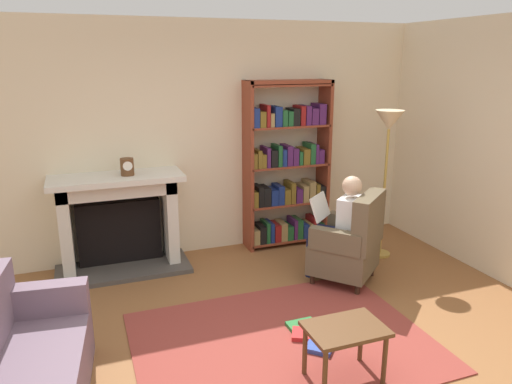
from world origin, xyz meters
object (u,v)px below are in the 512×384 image
Objects in this scene: mantel_clock at (127,167)px; bookshelf at (287,169)px; armchair_reading at (350,243)px; side_table at (345,335)px; floor_lamp at (388,134)px; fireplace at (119,219)px; seated_reader at (340,224)px.

mantel_clock is 1.92m from bookshelf.
armchair_reading reaches higher than side_table.
armchair_reading is (2.09, -1.10, -0.74)m from mantel_clock.
armchair_reading is 1.35m from floor_lamp.
bookshelf is at bearing 0.98° from fireplace.
bookshelf is 2.80m from side_table.
bookshelf reaches higher than floor_lamp.
armchair_reading is 0.23m from seated_reader.
fireplace is 2.06m from bookshelf.
floor_lamp reaches higher than mantel_clock.
fireplace is at bearing -68.49° from seated_reader.
mantel_clock reaches higher than seated_reader.
fireplace is 0.70× the size of bookshelf.
fireplace is 2.51m from armchair_reading.
seated_reader is (0.11, -1.14, -0.35)m from bookshelf.
side_table is (1.20, -2.50, -0.80)m from mantel_clock.
mantel_clock is at bearing -67.60° from seated_reader.
bookshelf is at bearing 75.10° from side_table.
fireplace reaches higher than armchair_reading.
mantel_clock is at bearing -68.68° from armchair_reading.
seated_reader is at bearing -27.52° from fireplace.
bookshelf is at bearing -122.43° from armchair_reading.
bookshelf is 1.78× the size of seated_reader.
armchair_reading is 0.56× the size of floor_lamp.
bookshelf is 1.18× the size of floor_lamp.
bookshelf is at bearing 140.44° from floor_lamp.
mantel_clock is at bearing -175.93° from bookshelf.
armchair_reading is at bearing 90.00° from seated_reader.
seated_reader is at bearing -26.63° from mantel_clock.
mantel_clock reaches higher than armchair_reading.
seated_reader is at bearing -84.61° from bookshelf.
seated_reader reaches higher than side_table.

